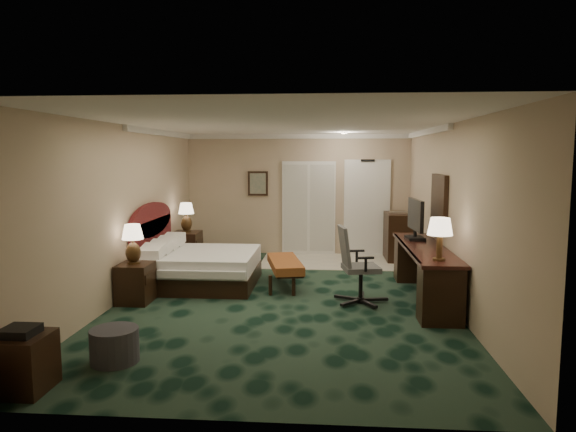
# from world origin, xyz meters

# --- Properties ---
(floor) EXTENTS (5.00, 7.50, 0.00)m
(floor) POSITION_xyz_m (0.00, 0.00, 0.00)
(floor) COLOR black
(floor) RESTS_ON ground
(ceiling) EXTENTS (5.00, 7.50, 0.00)m
(ceiling) POSITION_xyz_m (0.00, 0.00, 2.70)
(ceiling) COLOR white
(ceiling) RESTS_ON wall_back
(wall_back) EXTENTS (5.00, 0.00, 2.70)m
(wall_back) POSITION_xyz_m (0.00, 3.75, 1.35)
(wall_back) COLOR tan
(wall_back) RESTS_ON ground
(wall_front) EXTENTS (5.00, 0.00, 2.70)m
(wall_front) POSITION_xyz_m (0.00, -3.75, 1.35)
(wall_front) COLOR tan
(wall_front) RESTS_ON ground
(wall_left) EXTENTS (0.00, 7.50, 2.70)m
(wall_left) POSITION_xyz_m (-2.50, 0.00, 1.35)
(wall_left) COLOR tan
(wall_left) RESTS_ON ground
(wall_right) EXTENTS (0.00, 7.50, 2.70)m
(wall_right) POSITION_xyz_m (2.50, 0.00, 1.35)
(wall_right) COLOR tan
(wall_right) RESTS_ON ground
(crown_molding) EXTENTS (5.00, 7.50, 0.10)m
(crown_molding) POSITION_xyz_m (0.00, 0.00, 2.65)
(crown_molding) COLOR white
(crown_molding) RESTS_ON wall_back
(tile_patch) EXTENTS (3.20, 1.70, 0.01)m
(tile_patch) POSITION_xyz_m (0.90, 2.90, 0.01)
(tile_patch) COLOR beige
(tile_patch) RESTS_ON ground
(headboard) EXTENTS (0.12, 2.00, 1.40)m
(headboard) POSITION_xyz_m (-2.44, 1.00, 0.70)
(headboard) COLOR #471110
(headboard) RESTS_ON ground
(entry_door) EXTENTS (1.02, 0.06, 2.18)m
(entry_door) POSITION_xyz_m (1.55, 3.72, 1.05)
(entry_door) COLOR white
(entry_door) RESTS_ON ground
(closet_doors) EXTENTS (1.20, 0.06, 2.10)m
(closet_doors) POSITION_xyz_m (0.25, 3.71, 1.05)
(closet_doors) COLOR #B5B5B5
(closet_doors) RESTS_ON ground
(wall_art) EXTENTS (0.45, 0.06, 0.55)m
(wall_art) POSITION_xyz_m (-0.90, 3.71, 1.60)
(wall_art) COLOR slate
(wall_art) RESTS_ON wall_back
(wall_mirror) EXTENTS (0.05, 0.95, 0.75)m
(wall_mirror) POSITION_xyz_m (2.46, 0.60, 1.55)
(wall_mirror) COLOR white
(wall_mirror) RESTS_ON wall_right
(bed) EXTENTS (1.84, 1.71, 0.58)m
(bed) POSITION_xyz_m (-1.48, 0.75, 0.29)
(bed) COLOR silver
(bed) RESTS_ON ground
(nightstand_near) EXTENTS (0.48, 0.55, 0.60)m
(nightstand_near) POSITION_xyz_m (-2.24, -0.37, 0.30)
(nightstand_near) COLOR black
(nightstand_near) RESTS_ON ground
(nightstand_far) EXTENTS (0.54, 0.61, 0.67)m
(nightstand_far) POSITION_xyz_m (-2.21, 2.40, 0.34)
(nightstand_far) COLOR black
(nightstand_far) RESTS_ON ground
(lamp_near) EXTENTS (0.35, 0.35, 0.60)m
(lamp_near) POSITION_xyz_m (-2.26, -0.36, 0.90)
(lamp_near) COLOR black
(lamp_near) RESTS_ON nightstand_near
(lamp_far) EXTENTS (0.40, 0.40, 0.60)m
(lamp_far) POSITION_xyz_m (-2.21, 2.45, 0.97)
(lamp_far) COLOR black
(lamp_far) RESTS_ON nightstand_far
(bed_bench) EXTENTS (0.75, 1.44, 0.46)m
(bed_bench) POSITION_xyz_m (-0.05, 0.77, 0.23)
(bed_bench) COLOR brown
(bed_bench) RESTS_ON ground
(ottoman) EXTENTS (0.67, 0.67, 0.37)m
(ottoman) POSITION_xyz_m (-1.63, -2.61, 0.18)
(ottoman) COLOR #313136
(ottoman) RESTS_ON ground
(side_table) EXTENTS (0.50, 0.50, 0.54)m
(side_table) POSITION_xyz_m (-2.22, -3.34, 0.27)
(side_table) COLOR black
(side_table) RESTS_ON ground
(desk) EXTENTS (0.62, 2.86, 0.83)m
(desk) POSITION_xyz_m (2.17, 0.17, 0.41)
(desk) COLOR black
(desk) RESTS_ON ground
(tv) EXTENTS (0.13, 0.87, 0.68)m
(tv) POSITION_xyz_m (2.13, 0.84, 1.17)
(tv) COLOR black
(tv) RESTS_ON desk
(desk_lamp) EXTENTS (0.36, 0.36, 0.59)m
(desk_lamp) POSITION_xyz_m (2.16, -0.90, 1.12)
(desk_lamp) COLOR black
(desk_lamp) RESTS_ON desk
(desk_chair) EXTENTS (0.79, 0.75, 1.18)m
(desk_chair) POSITION_xyz_m (1.18, -0.14, 0.59)
(desk_chair) COLOR #494949
(desk_chair) RESTS_ON ground
(minibar) EXTENTS (0.53, 0.95, 1.01)m
(minibar) POSITION_xyz_m (2.18, 3.20, 0.50)
(minibar) COLOR black
(minibar) RESTS_ON ground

